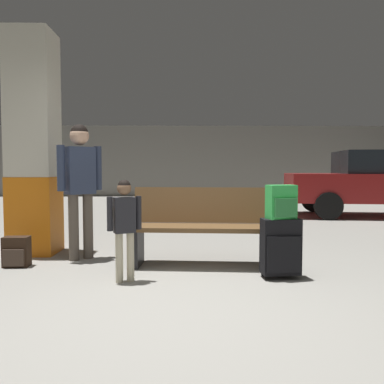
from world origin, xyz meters
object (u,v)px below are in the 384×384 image
at_px(structural_pillar, 34,144).
at_px(suitcase, 281,247).
at_px(bench, 201,227).
at_px(backpack_dark_floor, 16,252).
at_px(backpack_bright, 281,202).
at_px(child, 124,219).
at_px(parked_car_side, 380,182).
at_px(adult, 80,177).

bearing_deg(structural_pillar, suitcase, -23.48).
xyz_separation_m(structural_pillar, bench, (2.14, -0.69, -0.98)).
xyz_separation_m(structural_pillar, backpack_dark_floor, (0.05, -0.73, -1.25)).
bearing_deg(suitcase, structural_pillar, 156.52).
relative_size(suitcase, backpack_bright, 1.78).
bearing_deg(bench, child, -138.75).
distance_m(backpack_bright, parked_car_side, 6.26).
bearing_deg(structural_pillar, backpack_dark_floor, -86.05).
relative_size(bench, backpack_dark_floor, 4.82).
bearing_deg(backpack_dark_floor, bench, 1.07).
height_order(structural_pillar, bench, structural_pillar).
distance_m(child, backpack_dark_floor, 1.53).
height_order(child, backpack_dark_floor, child).
height_order(structural_pillar, parked_car_side, structural_pillar).
xyz_separation_m(bench, adult, (-1.45, 0.31, 0.57)).
height_order(adult, parked_car_side, adult).
bearing_deg(backpack_bright, structural_pillar, 156.52).
bearing_deg(child, suitcase, 3.73).
bearing_deg(backpack_dark_floor, child, -25.86).
relative_size(structural_pillar, backpack_dark_floor, 8.41).
relative_size(bench, backpack_bright, 4.82).
distance_m(structural_pillar, child, 2.09).
relative_size(suitcase, adult, 0.37).
relative_size(adult, backpack_dark_floor, 4.82).
distance_m(bench, parked_car_side, 6.32).
xyz_separation_m(backpack_dark_floor, parked_car_side, (6.44, 4.61, 0.64)).
distance_m(suitcase, child, 1.59).
height_order(structural_pillar, child, structural_pillar).
distance_m(suitcase, adult, 2.50).
xyz_separation_m(suitcase, parked_car_side, (3.57, 5.15, 0.48)).
bearing_deg(child, adult, 124.42).
bearing_deg(bench, suitcase, -36.33).
height_order(bench, child, child).
xyz_separation_m(backpack_bright, adult, (-2.23, 0.88, 0.24)).
relative_size(bench, adult, 1.00).
xyz_separation_m(adult, backpack_dark_floor, (-0.64, -0.35, -0.84)).
bearing_deg(adult, structural_pillar, 150.89).
xyz_separation_m(child, backpack_dark_floor, (-1.32, 0.64, -0.45)).
distance_m(bench, backpack_dark_floor, 2.11).
height_order(suitcase, child, child).
xyz_separation_m(structural_pillar, parked_car_side, (6.49, 3.88, -0.61)).
height_order(child, parked_car_side, parked_car_side).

